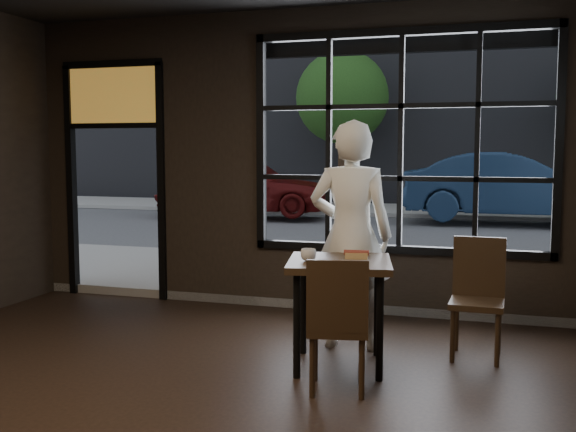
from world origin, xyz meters
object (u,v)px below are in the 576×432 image
(chair_near, at_px, (338,323))
(navy_car, at_px, (509,186))
(cafe_table, at_px, (339,313))
(man, at_px, (351,235))

(chair_near, bearing_deg, navy_car, -108.15)
(cafe_table, bearing_deg, man, 81.14)
(chair_near, bearing_deg, man, -94.25)
(chair_near, distance_m, man, 1.19)
(man, xyz_separation_m, navy_car, (1.50, 10.31, -0.11))
(cafe_table, height_order, man, man)
(cafe_table, distance_m, chair_near, 0.54)
(man, bearing_deg, chair_near, 92.63)
(man, height_order, navy_car, man)
(cafe_table, bearing_deg, navy_car, 70.95)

